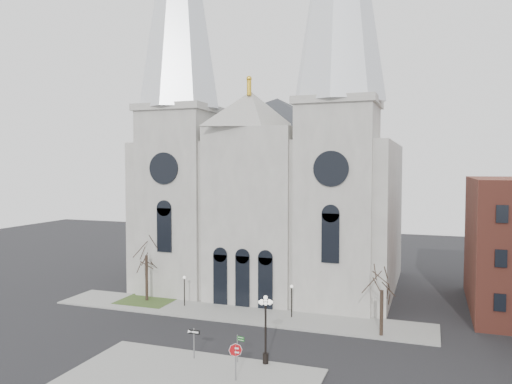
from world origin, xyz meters
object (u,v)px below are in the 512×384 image
(one_way_sign, at_px, (194,338))
(stop_sign, at_px, (236,354))
(street_name_sign, at_px, (238,346))
(globe_lamp, at_px, (266,321))

(one_way_sign, bearing_deg, stop_sign, -31.59)
(street_name_sign, bearing_deg, globe_lamp, 24.32)
(stop_sign, bearing_deg, globe_lamp, 70.88)
(one_way_sign, height_order, street_name_sign, one_way_sign)
(stop_sign, height_order, one_way_sign, stop_sign)
(globe_lamp, distance_m, one_way_sign, 5.95)
(stop_sign, bearing_deg, one_way_sign, 146.89)
(globe_lamp, xyz_separation_m, street_name_sign, (-2.05, -0.50, -2.04))
(stop_sign, distance_m, street_name_sign, 3.30)
(globe_lamp, distance_m, street_name_sign, 2.94)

